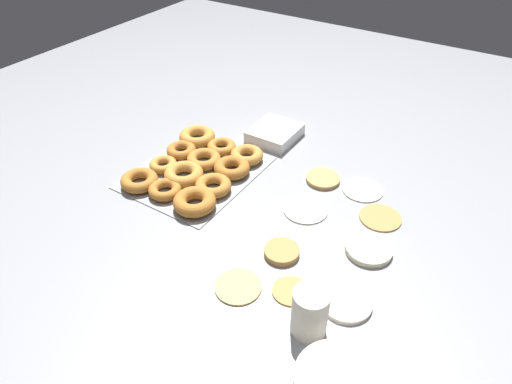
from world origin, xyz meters
name	(u,v)px	position (x,y,z in m)	size (l,w,h in m)	color
ground_plane	(283,223)	(0.00, 0.00, 0.00)	(3.00, 3.00, 0.00)	gray
pancake_0	(306,209)	(-0.07, 0.03, 0.00)	(0.12, 0.12, 0.01)	silver
pancake_1	(282,252)	(0.10, 0.05, 0.01)	(0.08, 0.08, 0.02)	#B27F42
pancake_2	(369,249)	(-0.02, 0.22, 0.01)	(0.11, 0.11, 0.01)	beige
pancake_3	(238,286)	(0.24, 0.02, 0.00)	(0.10, 0.10, 0.01)	tan
pancake_4	(323,179)	(-0.22, 0.01, 0.01)	(0.10, 0.10, 0.01)	tan
pancake_5	(363,189)	(-0.24, 0.12, 0.00)	(0.11, 0.11, 0.01)	silver
pancake_6	(291,290)	(0.19, 0.13, 0.00)	(0.08, 0.08, 0.01)	#B27F42
pancake_7	(346,302)	(0.15, 0.24, 0.01)	(0.11, 0.11, 0.01)	beige
pancake_8	(380,217)	(-0.15, 0.20, 0.00)	(0.11, 0.11, 0.01)	#B27F42
donut_tray	(197,168)	(-0.05, -0.32, 0.02)	(0.38, 0.32, 0.04)	#93969B
container_stack	(275,133)	(-0.34, -0.23, 0.02)	(0.16, 0.14, 0.04)	white
paper_cup	(310,312)	(0.25, 0.20, 0.05)	(0.07, 0.07, 0.11)	beige
spatula	(310,312)	(0.21, 0.19, 0.00)	(0.24, 0.19, 0.01)	black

